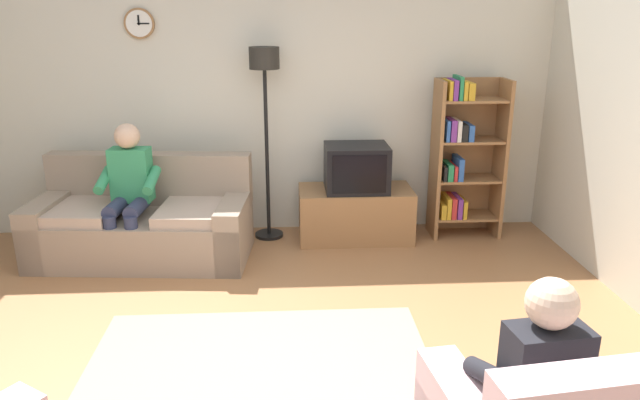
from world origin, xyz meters
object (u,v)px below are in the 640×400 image
object	(u,v)px
floor_lamp	(265,91)
tv_stand	(355,214)
person_on_couch	(128,187)
person_in_right_armchair	(531,376)
couch	(143,224)
bookshelf	(462,156)
tv	(356,168)

from	to	relation	value
floor_lamp	tv_stand	bearing A→B (deg)	-6.61
person_on_couch	person_in_right_armchair	distance (m)	3.74
couch	floor_lamp	bearing A→B (deg)	21.53
bookshelf	floor_lamp	distance (m)	2.01
tv_stand	person_on_couch	distance (m)	2.15
tv	person_in_right_armchair	bearing A→B (deg)	-82.95
bookshelf	floor_lamp	size ratio (longest dim) A/B	0.86
tv_stand	floor_lamp	world-z (taller)	floor_lamp
floor_lamp	person_in_right_armchair	xyz separation A→B (m)	(1.25, -3.37, -0.85)
tv_stand	floor_lamp	size ratio (longest dim) A/B	0.59
floor_lamp	person_on_couch	distance (m)	1.52
couch	tv_stand	bearing A→B (deg)	9.90
person_in_right_armchair	tv_stand	bearing A→B (deg)	96.99
tv	bookshelf	bearing A→B (deg)	5.11
bookshelf	tv	bearing A→B (deg)	-174.89
couch	tv	world-z (taller)	tv
tv_stand	floor_lamp	distance (m)	1.47
tv_stand	bookshelf	xyz separation A→B (m)	(1.05, 0.07, 0.56)
person_on_couch	person_in_right_armchair	bearing A→B (deg)	-48.95
bookshelf	person_on_couch	distance (m)	3.15
tv	person_on_couch	distance (m)	2.10
tv_stand	floor_lamp	xyz separation A→B (m)	(-0.85, 0.10, 1.20)
tv_stand	bookshelf	size ratio (longest dim) A/B	0.69
tv	person_on_couch	size ratio (longest dim) A/B	0.48
person_in_right_armchair	tv	bearing A→B (deg)	97.05
bookshelf	person_on_couch	bearing A→B (deg)	-170.40
person_on_couch	bookshelf	bearing A→B (deg)	9.60
tv	bookshelf	distance (m)	1.06
floor_lamp	person_in_right_armchair	bearing A→B (deg)	-69.58
bookshelf	person_in_right_armchair	size ratio (longest dim) A/B	1.42
couch	tv	xyz separation A→B (m)	(1.98, 0.32, 0.41)
tv	bookshelf	xyz separation A→B (m)	(1.05, 0.09, 0.08)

